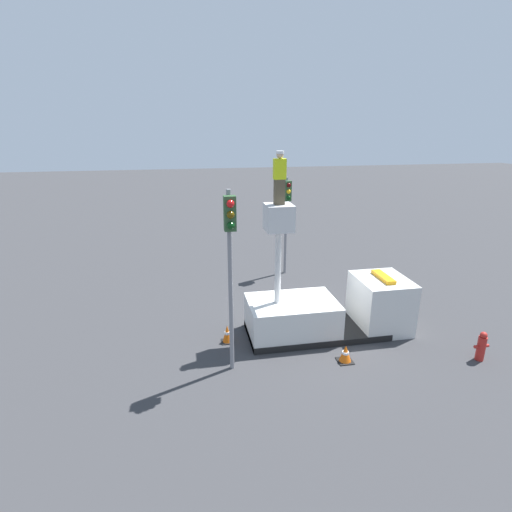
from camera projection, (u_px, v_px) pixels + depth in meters
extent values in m
plane|color=#38383A|center=(315.00, 333.00, 15.23)|extent=(120.00, 120.00, 0.00)
cube|color=black|center=(315.00, 330.00, 15.19)|extent=(5.15, 2.23, 0.24)
cube|color=silver|center=(292.00, 318.00, 14.84)|extent=(3.26, 2.17, 1.41)
cube|color=silver|center=(380.00, 303.00, 15.35)|extent=(1.89, 2.17, 2.04)
cube|color=black|center=(404.00, 292.00, 15.39)|extent=(0.03, 1.85, 0.81)
cube|color=orange|center=(383.00, 277.00, 15.01)|extent=(0.36, 1.30, 0.14)
cylinder|color=silver|center=(278.00, 266.00, 14.08)|extent=(0.22, 0.22, 2.80)
cube|color=silver|center=(279.00, 218.00, 13.53)|extent=(0.93, 0.93, 0.90)
cube|color=brown|center=(279.00, 192.00, 13.25)|extent=(0.34, 0.26, 0.84)
cube|color=#D1E519|center=(280.00, 169.00, 13.02)|extent=(0.40, 0.26, 0.66)
sphere|color=beige|center=(280.00, 155.00, 12.88)|extent=(0.23, 0.23, 0.23)
cylinder|color=white|center=(280.00, 152.00, 12.85)|extent=(0.26, 0.26, 0.09)
cylinder|color=gray|center=(231.00, 285.00, 12.13)|extent=(0.14, 0.14, 5.84)
cube|color=#2D512D|center=(230.00, 213.00, 11.22)|extent=(0.34, 0.28, 1.00)
sphere|color=red|center=(230.00, 204.00, 10.95)|extent=(0.22, 0.22, 0.22)
sphere|color=#503C07|center=(231.00, 215.00, 11.05)|extent=(0.22, 0.22, 0.22)
sphere|color=#083710|center=(231.00, 226.00, 11.15)|extent=(0.22, 0.22, 0.22)
cylinder|color=gray|center=(286.00, 227.00, 20.59)|extent=(0.14, 0.14, 5.06)
cube|color=#2D512D|center=(288.00, 191.00, 19.80)|extent=(0.34, 0.28, 1.00)
sphere|color=#490707|center=(289.00, 185.00, 19.53)|extent=(0.22, 0.22, 0.22)
sphere|color=gold|center=(289.00, 192.00, 19.63)|extent=(0.22, 0.22, 0.22)
sphere|color=#083710|center=(288.00, 198.00, 19.73)|extent=(0.22, 0.22, 0.22)
cylinder|color=#B2231E|center=(481.00, 348.00, 13.36)|extent=(0.28, 0.28, 0.86)
sphere|color=#B2231E|center=(484.00, 335.00, 13.21)|extent=(0.24, 0.24, 0.24)
cylinder|color=#B2231E|center=(476.00, 347.00, 13.30)|extent=(0.12, 0.11, 0.11)
cylinder|color=#B2231E|center=(487.00, 346.00, 13.37)|extent=(0.12, 0.11, 0.11)
cube|color=black|center=(227.00, 341.00, 14.59)|extent=(0.43, 0.43, 0.03)
cone|color=orange|center=(227.00, 334.00, 14.49)|extent=(0.36, 0.36, 0.67)
cylinder|color=white|center=(227.00, 333.00, 14.48)|extent=(0.19, 0.19, 0.09)
cube|color=black|center=(345.00, 361.00, 13.39)|extent=(0.51, 0.51, 0.03)
cone|color=orange|center=(345.00, 353.00, 13.30)|extent=(0.42, 0.42, 0.60)
cylinder|color=white|center=(346.00, 353.00, 13.29)|extent=(0.22, 0.22, 0.08)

